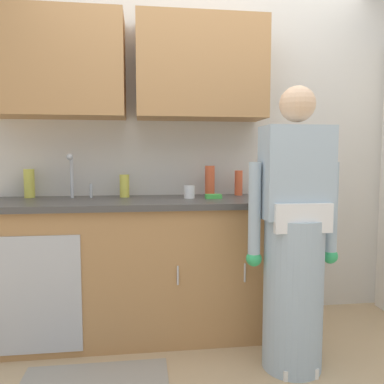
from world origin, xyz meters
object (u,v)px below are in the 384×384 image
object	(u,v)px
sink	(75,202)
bottle_cleaner_spray	(29,183)
person_at_sink	(294,251)
cup_by_sink	(189,192)
bottle_water_tall	(239,183)
bottle_water_short	(210,181)
bottle_dish_liquid	(124,186)
sponge	(213,196)

from	to	relation	value
sink	bottle_cleaner_spray	size ratio (longest dim) A/B	2.46
person_at_sink	cup_by_sink	distance (m)	0.85
sink	cup_by_sink	xyz separation A→B (m)	(0.78, 0.02, 0.06)
bottle_water_tall	bottle_water_short	world-z (taller)	bottle_water_short
sink	bottle_dish_liquid	world-z (taller)	sink
cup_by_sink	bottle_dish_liquid	bearing A→B (deg)	163.98
person_at_sink	bottle_water_short	bearing A→B (deg)	116.08
sink	cup_by_sink	bearing A→B (deg)	1.75
person_at_sink	bottle_water_short	distance (m)	0.89
sink	bottle_dish_liquid	bearing A→B (deg)	25.40
cup_by_sink	bottle_water_short	bearing A→B (deg)	38.86
sink	person_at_sink	xyz separation A→B (m)	(1.31, -0.57, -0.23)
sink	bottle_water_tall	size ratio (longest dim) A/B	2.67
bottle_water_tall	sponge	size ratio (longest dim) A/B	1.70
bottle_cleaner_spray	sponge	distance (m)	1.31
bottle_dish_liquid	cup_by_sink	size ratio (longest dim) A/B	1.85
bottle_cleaner_spray	sponge	xyz separation A→B (m)	(1.29, -0.23, -0.09)
person_at_sink	bottle_cleaner_spray	xyz separation A→B (m)	(-1.65, 0.78, 0.35)
sink	person_at_sink	size ratio (longest dim) A/B	0.31
bottle_cleaner_spray	bottle_water_tall	size ratio (longest dim) A/B	1.09
bottle_water_tall	sink	bearing A→B (deg)	-170.79
bottle_water_short	bottle_water_tall	bearing A→B (deg)	7.40
bottle_cleaner_spray	bottle_dish_liquid	world-z (taller)	bottle_cleaner_spray
bottle_dish_liquid	sponge	bearing A→B (deg)	-15.62
sink	bottle_water_short	xyz separation A→B (m)	(0.95, 0.16, 0.13)
cup_by_sink	person_at_sink	bearing A→B (deg)	-48.46
bottle_dish_liquid	sponge	distance (m)	0.64
person_at_sink	bottle_dish_liquid	size ratio (longest dim) A/B	9.95
bottle_cleaner_spray	cup_by_sink	world-z (taller)	bottle_cleaner_spray
person_at_sink	sponge	distance (m)	0.72
person_at_sink	bottle_water_short	size ratio (longest dim) A/B	7.23
sink	bottle_water_short	world-z (taller)	sink
bottle_cleaner_spray	person_at_sink	bearing A→B (deg)	-25.31
bottle_water_tall	cup_by_sink	xyz separation A→B (m)	(-0.40, -0.17, -0.05)
sponge	bottle_water_short	bearing A→B (deg)	88.04
bottle_dish_liquid	cup_by_sink	xyz separation A→B (m)	(0.45, -0.13, -0.04)
bottle_water_tall	bottle_water_short	bearing A→B (deg)	-172.60
bottle_dish_liquid	cup_by_sink	world-z (taller)	bottle_dish_liquid
bottle_cleaner_spray	bottle_dish_liquid	distance (m)	0.67
sink	cup_by_sink	distance (m)	0.78
bottle_cleaner_spray	bottle_water_short	bearing A→B (deg)	-2.02
bottle_cleaner_spray	cup_by_sink	xyz separation A→B (m)	(1.12, -0.18, -0.06)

